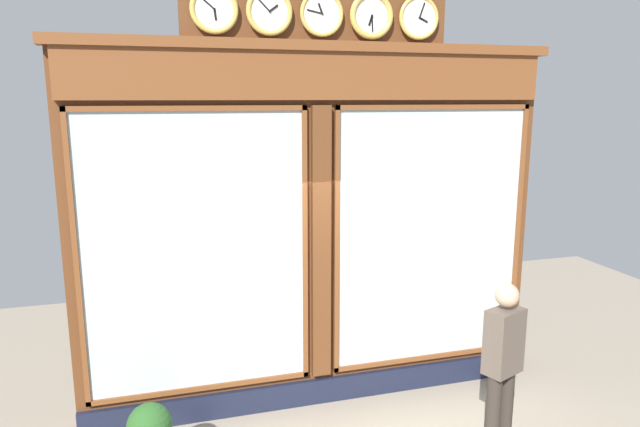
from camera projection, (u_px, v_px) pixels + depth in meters
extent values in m
cube|color=#5B3319|center=(316.00, 234.00, 6.21)|extent=(5.05, 0.30, 3.80)
cube|color=#191E33|center=(321.00, 390.00, 6.40)|extent=(5.05, 0.08, 0.28)
cube|color=brown|center=(321.00, 76.00, 5.70)|extent=(4.95, 0.08, 0.47)
cube|color=brown|center=(321.00, 46.00, 5.66)|extent=(5.16, 0.20, 0.10)
cube|color=silver|center=(430.00, 237.00, 6.42)|extent=(2.18, 0.02, 2.83)
cube|color=brown|center=(437.00, 107.00, 6.12)|extent=(2.28, 0.04, 0.05)
cube|color=brown|center=(427.00, 357.00, 6.69)|extent=(2.28, 0.04, 0.05)
cube|color=brown|center=(517.00, 231.00, 6.71)|extent=(0.05, 0.04, 2.93)
cube|color=brown|center=(337.00, 245.00, 6.10)|extent=(0.05, 0.04, 2.93)
cube|color=silver|center=(197.00, 255.00, 5.71)|extent=(2.18, 0.02, 2.83)
cube|color=brown|center=(190.00, 108.00, 5.41)|extent=(2.28, 0.04, 0.05)
cube|color=brown|center=(203.00, 388.00, 5.98)|extent=(2.28, 0.04, 0.05)
cube|color=brown|center=(76.00, 264.00, 5.39)|extent=(0.05, 0.04, 2.93)
cube|color=brown|center=(305.00, 247.00, 6.00)|extent=(0.05, 0.04, 2.93)
cube|color=#5B3319|center=(321.00, 246.00, 6.05)|extent=(0.20, 0.10, 2.93)
cube|color=#5B3319|center=(319.00, 15.00, 5.64)|extent=(2.71, 0.06, 0.64)
cylinder|color=white|center=(419.00, 18.00, 5.85)|extent=(0.37, 0.02, 0.37)
torus|color=gold|center=(419.00, 18.00, 5.84)|extent=(0.44, 0.04, 0.44)
cube|color=black|center=(424.00, 20.00, 5.85)|extent=(0.10, 0.01, 0.06)
cube|color=black|center=(422.00, 10.00, 5.83)|extent=(0.06, 0.01, 0.15)
sphere|color=black|center=(420.00, 18.00, 5.83)|extent=(0.02, 0.02, 0.02)
cylinder|color=white|center=(372.00, 16.00, 5.70)|extent=(0.37, 0.02, 0.37)
torus|color=gold|center=(372.00, 16.00, 5.70)|extent=(0.46, 0.06, 0.46)
cube|color=black|center=(371.00, 20.00, 5.70)|extent=(0.05, 0.01, 0.10)
cube|color=black|center=(372.00, 24.00, 5.71)|extent=(0.02, 0.01, 0.16)
sphere|color=black|center=(372.00, 16.00, 5.69)|extent=(0.02, 0.02, 0.02)
cylinder|color=white|center=(322.00, 14.00, 5.56)|extent=(0.37, 0.02, 0.37)
torus|color=gold|center=(322.00, 14.00, 5.56)|extent=(0.44, 0.04, 0.44)
cube|color=black|center=(320.00, 8.00, 5.53)|extent=(0.05, 0.01, 0.10)
cube|color=black|center=(315.00, 12.00, 5.52)|extent=(0.15, 0.01, 0.04)
sphere|color=black|center=(322.00, 13.00, 5.55)|extent=(0.02, 0.02, 0.02)
cylinder|color=white|center=(269.00, 11.00, 5.42)|extent=(0.37, 0.02, 0.37)
torus|color=gold|center=(269.00, 11.00, 5.42)|extent=(0.45, 0.05, 0.45)
cube|color=black|center=(274.00, 8.00, 5.41)|extent=(0.09, 0.01, 0.07)
cube|color=black|center=(264.00, 5.00, 5.38)|extent=(0.12, 0.01, 0.12)
sphere|color=black|center=(270.00, 11.00, 5.40)|extent=(0.02, 0.02, 0.02)
cylinder|color=white|center=(214.00, 9.00, 5.28)|extent=(0.37, 0.02, 0.37)
torus|color=gold|center=(214.00, 9.00, 5.27)|extent=(0.45, 0.05, 0.45)
cube|color=black|center=(215.00, 15.00, 5.27)|extent=(0.03, 0.01, 0.10)
cube|color=black|center=(207.00, 3.00, 5.24)|extent=(0.13, 0.01, 0.11)
sphere|color=black|center=(214.00, 9.00, 5.26)|extent=(0.02, 0.02, 0.02)
cylinder|color=#312A24|center=(493.00, 415.00, 5.40)|extent=(0.14, 0.14, 0.82)
cylinder|color=#312A24|center=(505.00, 408.00, 5.52)|extent=(0.14, 0.14, 0.82)
cube|color=brown|center=(504.00, 341.00, 5.32)|extent=(0.42, 0.34, 0.62)
sphere|color=tan|center=(507.00, 295.00, 5.23)|extent=(0.22, 0.22, 0.22)
sphere|color=#285623|center=(149.00, 426.00, 4.90)|extent=(0.38, 0.38, 0.38)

